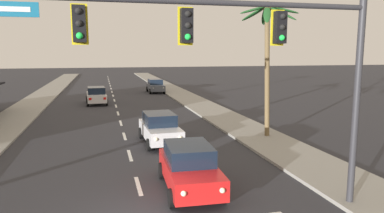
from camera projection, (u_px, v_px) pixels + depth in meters
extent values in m
cube|color=gray|center=(207.00, 109.00, 31.86)|extent=(3.20, 110.00, 0.14)
cube|color=gray|center=(17.00, 116.00, 28.08)|extent=(3.20, 110.00, 0.14)
cube|color=silver|center=(138.00, 186.00, 13.67)|extent=(0.16, 2.00, 0.01)
cube|color=silver|center=(130.00, 155.00, 17.69)|extent=(0.16, 2.00, 0.01)
cube|color=silver|center=(124.00, 136.00, 21.71)|extent=(0.16, 2.00, 0.01)
cube|color=silver|center=(121.00, 123.00, 25.73)|extent=(0.16, 2.00, 0.01)
cube|color=silver|center=(118.00, 113.00, 29.75)|extent=(0.16, 2.00, 0.01)
cube|color=silver|center=(116.00, 106.00, 33.77)|extent=(0.16, 2.00, 0.01)
cube|color=silver|center=(114.00, 100.00, 37.79)|extent=(0.16, 2.00, 0.01)
cube|color=silver|center=(113.00, 96.00, 41.82)|extent=(0.16, 2.00, 0.01)
cube|color=silver|center=(112.00, 92.00, 45.84)|extent=(0.16, 2.00, 0.01)
cube|color=silver|center=(111.00, 89.00, 49.86)|extent=(0.16, 2.00, 0.01)
cube|color=silver|center=(110.00, 86.00, 53.88)|extent=(0.16, 2.00, 0.01)
cube|color=silver|center=(110.00, 83.00, 57.90)|extent=(0.16, 2.00, 0.01)
cube|color=silver|center=(109.00, 81.00, 61.92)|extent=(0.16, 2.00, 0.01)
cube|color=silver|center=(109.00, 80.00, 65.94)|extent=(0.16, 2.00, 0.01)
cube|color=silver|center=(108.00, 78.00, 69.96)|extent=(0.16, 2.00, 0.01)
cube|color=silver|center=(108.00, 77.00, 73.99)|extent=(0.16, 2.00, 0.01)
cylinder|color=#2D2D33|center=(357.00, 101.00, 11.43)|extent=(0.22, 0.22, 7.06)
cylinder|color=#2D2D33|center=(186.00, 2.00, 9.64)|extent=(11.17, 0.16, 0.16)
cube|color=black|center=(280.00, 27.00, 10.39)|extent=(0.32, 0.26, 0.92)
sphere|color=black|center=(283.00, 16.00, 10.21)|extent=(0.17, 0.17, 0.17)
sphere|color=black|center=(282.00, 27.00, 10.26)|extent=(0.17, 0.17, 0.17)
sphere|color=#1EE54C|center=(282.00, 38.00, 10.30)|extent=(0.17, 0.17, 0.17)
cube|color=yellow|center=(277.00, 28.00, 10.55)|extent=(0.42, 0.03, 1.04)
cube|color=black|center=(187.00, 26.00, 9.72)|extent=(0.32, 0.26, 0.92)
sphere|color=black|center=(188.00, 14.00, 9.54)|extent=(0.17, 0.17, 0.17)
sphere|color=black|center=(188.00, 25.00, 9.58)|extent=(0.17, 0.17, 0.17)
sphere|color=#1EE54C|center=(188.00, 37.00, 9.63)|extent=(0.17, 0.17, 0.17)
cube|color=yellow|center=(185.00, 26.00, 9.87)|extent=(0.42, 0.03, 1.04)
cube|color=black|center=(79.00, 24.00, 9.04)|extent=(0.32, 0.26, 0.92)
sphere|color=black|center=(78.00, 11.00, 8.86)|extent=(0.17, 0.17, 0.17)
sphere|color=black|center=(79.00, 23.00, 8.90)|extent=(0.17, 0.17, 0.17)
sphere|color=#1EE54C|center=(79.00, 36.00, 8.95)|extent=(0.17, 0.17, 0.17)
cube|color=yellow|center=(80.00, 24.00, 9.20)|extent=(0.42, 0.03, 1.04)
cube|color=red|center=(189.00, 172.00, 13.22)|extent=(1.94, 4.37, 0.72)
cube|color=black|center=(189.00, 153.00, 13.26)|extent=(1.69, 2.27, 0.64)
cylinder|color=black|center=(223.00, 194.00, 12.08)|extent=(0.25, 0.65, 0.64)
cylinder|color=black|center=(172.00, 198.00, 11.73)|extent=(0.25, 0.65, 0.64)
cylinder|color=black|center=(203.00, 168.00, 14.82)|extent=(0.25, 0.65, 0.64)
cylinder|color=black|center=(162.00, 170.00, 14.48)|extent=(0.25, 0.65, 0.64)
sphere|color=#F9EFC6|center=(222.00, 190.00, 11.23)|extent=(0.18, 0.18, 0.18)
sphere|color=#F9EFC6|center=(184.00, 194.00, 10.99)|extent=(0.18, 0.18, 0.18)
cube|color=red|center=(195.00, 152.00, 15.43)|extent=(0.24, 0.07, 0.20)
cube|color=red|center=(164.00, 154.00, 15.17)|extent=(0.24, 0.07, 0.20)
cube|color=silver|center=(160.00, 131.00, 20.02)|extent=(1.91, 4.36, 0.72)
cube|color=black|center=(159.00, 119.00, 20.06)|extent=(1.68, 2.26, 0.64)
cylinder|color=black|center=(181.00, 142.00, 18.97)|extent=(0.24, 0.65, 0.64)
cylinder|color=black|center=(149.00, 145.00, 18.49)|extent=(0.24, 0.65, 0.64)
cylinder|color=black|center=(170.00, 131.00, 21.66)|extent=(0.24, 0.65, 0.64)
cylinder|color=black|center=(141.00, 133.00, 21.19)|extent=(0.24, 0.65, 0.64)
sphere|color=#F9EFC6|center=(180.00, 138.00, 18.12)|extent=(0.18, 0.18, 0.18)
sphere|color=#F9EFC6|center=(156.00, 139.00, 17.78)|extent=(0.18, 0.18, 0.18)
cube|color=red|center=(164.00, 122.00, 22.24)|extent=(0.24, 0.07, 0.20)
cube|color=red|center=(142.00, 123.00, 21.88)|extent=(0.24, 0.07, 0.20)
cube|color=silver|center=(96.00, 97.00, 35.10)|extent=(1.99, 4.39, 0.72)
cube|color=black|center=(96.00, 90.00, 34.86)|extent=(1.72, 2.28, 0.64)
cylinder|color=black|center=(87.00, 99.00, 36.24)|extent=(0.25, 0.65, 0.64)
cylinder|color=black|center=(105.00, 99.00, 36.75)|extent=(0.25, 0.65, 0.64)
cylinder|color=black|center=(88.00, 103.00, 33.56)|extent=(0.25, 0.65, 0.64)
cylinder|color=black|center=(107.00, 102.00, 34.07)|extent=(0.25, 0.65, 0.64)
sphere|color=#B2B2AD|center=(89.00, 94.00, 36.96)|extent=(0.18, 0.18, 0.18)
sphere|color=#B2B2AD|center=(102.00, 94.00, 37.32)|extent=(0.18, 0.18, 0.18)
cube|color=red|center=(90.00, 99.00, 32.85)|extent=(0.24, 0.07, 0.20)
cube|color=red|center=(105.00, 98.00, 33.24)|extent=(0.24, 0.07, 0.20)
cube|color=#4C515B|center=(156.00, 87.00, 44.92)|extent=(1.80, 4.32, 0.72)
cube|color=black|center=(155.00, 82.00, 44.96)|extent=(1.62, 2.22, 0.64)
cylinder|color=black|center=(164.00, 91.00, 43.84)|extent=(0.23, 0.64, 0.64)
cylinder|color=black|center=(150.00, 91.00, 43.40)|extent=(0.23, 0.64, 0.64)
cylinder|color=black|center=(160.00, 89.00, 46.55)|extent=(0.23, 0.64, 0.64)
cylinder|color=black|center=(147.00, 89.00, 46.12)|extent=(0.23, 0.64, 0.64)
sphere|color=#B2B2AD|center=(163.00, 88.00, 42.99)|extent=(0.18, 0.18, 0.18)
sphere|color=#B2B2AD|center=(153.00, 88.00, 42.68)|extent=(0.18, 0.18, 0.18)
cube|color=red|center=(158.00, 85.00, 47.14)|extent=(0.24, 0.06, 0.20)
cube|color=red|center=(148.00, 85.00, 46.81)|extent=(0.24, 0.06, 0.20)
ellipsoid|color=#1E5123|center=(5.00, 7.00, 21.97)|extent=(1.73, 0.73, 0.69)
ellipsoid|color=#1E5123|center=(4.00, 9.00, 22.15)|extent=(1.65, 1.10, 0.82)
ellipsoid|color=#1E5123|center=(0.00, 7.00, 21.35)|extent=(1.57, 1.27, 0.82)
cylinder|color=brown|center=(267.00, 75.00, 20.71)|extent=(0.52, 0.28, 7.53)
ellipsoid|color=#1E5123|center=(283.00, 10.00, 20.21)|extent=(1.92, 0.69, 0.52)
ellipsoid|color=#1E5123|center=(265.00, 16.00, 20.98)|extent=(0.95, 1.76, 1.04)
ellipsoid|color=#1E5123|center=(254.00, 14.00, 20.77)|extent=(1.26, 1.76, 0.84)
ellipsoid|color=#1E5123|center=(254.00, 10.00, 19.73)|extent=(1.91, 0.79, 0.64)
ellipsoid|color=#1E5123|center=(267.00, 14.00, 19.41)|extent=(1.08, 1.67, 1.15)
ellipsoid|color=#1E5123|center=(282.00, 13.00, 19.71)|extent=(1.48, 1.56, 0.98)
sphere|color=#4C4223|center=(267.00, 7.00, 20.11)|extent=(0.60, 0.60, 0.60)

